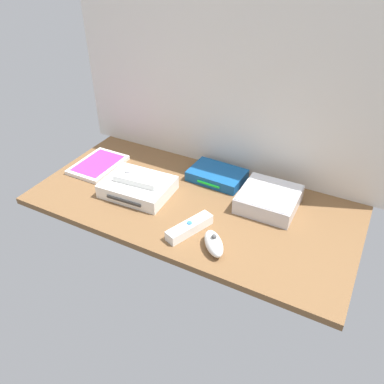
% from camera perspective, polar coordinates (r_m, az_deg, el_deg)
% --- Properties ---
extents(ground_plane, '(1.00, 0.48, 0.02)m').
position_cam_1_polar(ground_plane, '(1.22, 0.00, -1.92)').
color(ground_plane, brown).
rests_on(ground_plane, ground).
extents(back_wall, '(1.10, 0.01, 0.64)m').
position_cam_1_polar(back_wall, '(1.26, 5.46, 16.32)').
color(back_wall, silver).
rests_on(back_wall, ground).
extents(game_console, '(0.22, 0.17, 0.04)m').
position_cam_1_polar(game_console, '(1.25, -7.88, 0.73)').
color(game_console, white).
rests_on(game_console, ground_plane).
extents(mini_computer, '(0.17, 0.17, 0.05)m').
position_cam_1_polar(mini_computer, '(1.21, 11.12, -0.99)').
color(mini_computer, silver).
rests_on(mini_computer, ground_plane).
extents(game_case, '(0.14, 0.19, 0.02)m').
position_cam_1_polar(game_case, '(1.42, -13.50, 3.88)').
color(game_case, white).
rests_on(game_case, ground_plane).
extents(network_router, '(0.18, 0.13, 0.03)m').
position_cam_1_polar(network_router, '(1.31, 3.66, 2.45)').
color(network_router, '#145193').
rests_on(network_router, ground_plane).
extents(remote_wand, '(0.09, 0.15, 0.03)m').
position_cam_1_polar(remote_wand, '(1.10, -0.36, -5.19)').
color(remote_wand, white).
rests_on(remote_wand, ground_plane).
extents(remote_nunchuk, '(0.10, 0.10, 0.05)m').
position_cam_1_polar(remote_nunchuk, '(1.04, 3.18, -7.48)').
color(remote_nunchuk, white).
rests_on(remote_nunchuk, ground_plane).
extents(remote_classic_pad, '(0.15, 0.09, 0.02)m').
position_cam_1_polar(remote_classic_pad, '(1.24, -7.66, 2.17)').
color(remote_classic_pad, white).
rests_on(remote_classic_pad, game_console).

